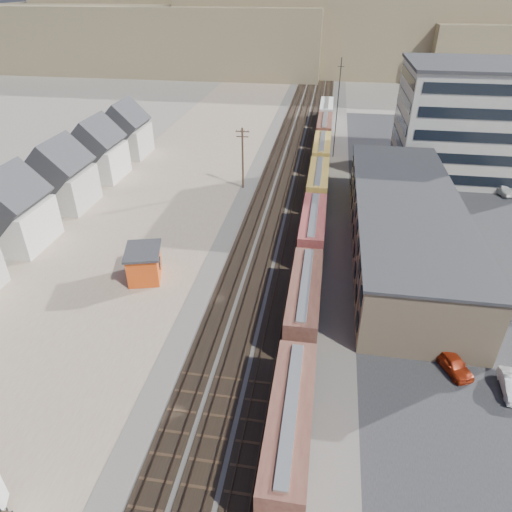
# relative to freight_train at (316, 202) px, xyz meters

# --- Properties ---
(ground) EXTENTS (300.00, 300.00, 0.00)m
(ground) POSITION_rel_freight_train_xyz_m (-3.80, -31.96, -2.79)
(ground) COLOR #6B6356
(ground) RESTS_ON ground
(ballast_bed) EXTENTS (18.00, 200.00, 0.06)m
(ballast_bed) POSITION_rel_freight_train_xyz_m (-3.80, 18.04, -2.76)
(ballast_bed) COLOR #4C4742
(ballast_bed) RESTS_ON ground
(dirt_yard) EXTENTS (24.00, 180.00, 0.03)m
(dirt_yard) POSITION_rel_freight_train_xyz_m (-23.80, 8.04, -2.78)
(dirt_yard) COLOR #836E5A
(dirt_yard) RESTS_ON ground
(asphalt_lot) EXTENTS (26.00, 120.00, 0.04)m
(asphalt_lot) POSITION_rel_freight_train_xyz_m (18.20, 3.04, -2.77)
(asphalt_lot) COLOR #232326
(asphalt_lot) RESTS_ON ground
(rail_tracks) EXTENTS (11.40, 200.00, 0.24)m
(rail_tracks) POSITION_rel_freight_train_xyz_m (-4.35, 18.04, -2.68)
(rail_tracks) COLOR black
(rail_tracks) RESTS_ON ground
(freight_train) EXTENTS (3.00, 119.74, 4.46)m
(freight_train) POSITION_rel_freight_train_xyz_m (0.00, 0.00, 0.00)
(freight_train) COLOR black
(freight_train) RESTS_ON ground
(warehouse) EXTENTS (12.40, 40.40, 7.25)m
(warehouse) POSITION_rel_freight_train_xyz_m (11.18, -6.96, 0.86)
(warehouse) COLOR tan
(warehouse) RESTS_ON ground
(office_tower) EXTENTS (22.60, 18.60, 18.45)m
(office_tower) POSITION_rel_freight_train_xyz_m (24.15, 22.99, 6.47)
(office_tower) COLOR #9E998E
(office_tower) RESTS_ON ground
(utility_pole_north) EXTENTS (2.20, 0.32, 10.00)m
(utility_pole_north) POSITION_rel_freight_train_xyz_m (-12.30, 10.04, 2.50)
(utility_pole_north) COLOR #382619
(utility_pole_north) RESTS_ON ground
(radio_mast) EXTENTS (1.20, 0.16, 18.00)m
(radio_mast) POSITION_rel_freight_train_xyz_m (2.20, 28.04, 6.33)
(radio_mast) COLOR black
(radio_mast) RESTS_ON ground
(townhouse_row) EXTENTS (8.15, 68.16, 10.47)m
(townhouse_row) POSITION_rel_freight_train_xyz_m (-37.80, -6.96, 1.54)
(townhouse_row) COLOR #B7B2A8
(townhouse_row) RESTS_ON ground
(hills_north) EXTENTS (265.00, 80.00, 32.00)m
(hills_north) POSITION_rel_freight_train_xyz_m (-3.63, 135.96, 11.31)
(hills_north) COLOR #706543
(hills_north) RESTS_ON ground
(maintenance_shed) EXTENTS (5.08, 5.88, 3.69)m
(maintenance_shed) POSITION_rel_freight_train_xyz_m (-18.61, -17.92, -0.91)
(maintenance_shed) COLOR #C94412
(maintenance_shed) RESTS_ON ground
(parked_car_red) EXTENTS (3.42, 4.70, 1.49)m
(parked_car_red) POSITION_rel_freight_train_xyz_m (13.51, -27.61, -2.05)
(parked_car_red) COLOR #9C280E
(parked_car_red) RESTS_ON ground
(parked_car_white) EXTENTS (1.65, 4.14, 1.34)m
(parked_car_white) POSITION_rel_freight_train_xyz_m (17.84, -29.53, -2.12)
(parked_car_white) COLOR white
(parked_car_white) RESTS_ON ground
(parked_car_blue) EXTENTS (4.99, 5.50, 1.42)m
(parked_car_blue) POSITION_rel_freight_train_xyz_m (22.20, 27.76, -2.08)
(parked_car_blue) COLOR navy
(parked_car_blue) RESTS_ON ground
(parked_car_far) EXTENTS (3.70, 5.27, 1.67)m
(parked_car_far) POSITION_rel_freight_train_xyz_m (29.32, 14.34, -1.96)
(parked_car_far) COLOR silver
(parked_car_far) RESTS_ON ground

